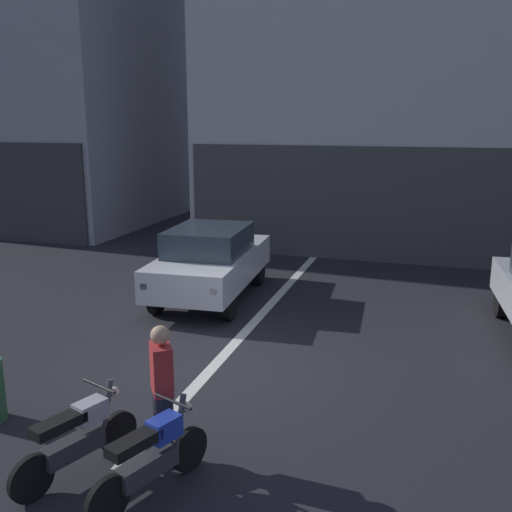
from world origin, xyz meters
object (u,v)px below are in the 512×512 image
at_px(car_white_crossing_near, 211,260).
at_px(car_grey_down_street, 372,203).
at_px(motorcycle_silver_row_leftmost, 78,437).
at_px(motorcycle_blue_row_left_mid, 152,456).
at_px(person_by_motorcycles, 162,393).

xyz_separation_m(car_white_crossing_near, car_grey_down_street, (2.43, 10.15, 0.00)).
bearing_deg(motorcycle_silver_row_leftmost, car_white_crossing_near, 98.71).
bearing_deg(motorcycle_blue_row_left_mid, motorcycle_silver_row_leftmost, 174.95).
relative_size(car_white_crossing_near, motorcycle_blue_row_left_mid, 2.65).
bearing_deg(car_white_crossing_near, car_grey_down_street, 76.54).
distance_m(car_white_crossing_near, car_grey_down_street, 10.44).
distance_m(motorcycle_blue_row_left_mid, person_by_motorcycles, 0.77).
distance_m(motorcycle_silver_row_leftmost, motorcycle_blue_row_left_mid, 0.97).
bearing_deg(person_by_motorcycles, motorcycle_blue_row_left_mid, -74.72).
relative_size(car_white_crossing_near, person_by_motorcycles, 2.52).
distance_m(motorcycle_silver_row_leftmost, person_by_motorcycles, 1.04).
xyz_separation_m(motorcycle_silver_row_leftmost, person_by_motorcycles, (0.79, 0.55, 0.40)).
height_order(car_white_crossing_near, car_grey_down_street, same).
bearing_deg(motorcycle_silver_row_leftmost, car_grey_down_street, 85.13).
height_order(motorcycle_silver_row_leftmost, motorcycle_blue_row_left_mid, same).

